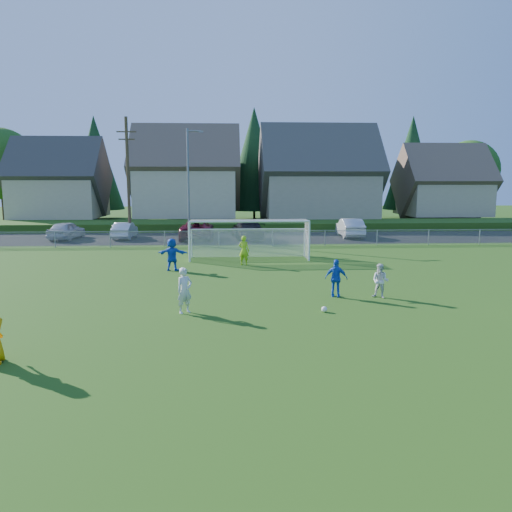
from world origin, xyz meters
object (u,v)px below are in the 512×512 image
(player_white_b, at_px, (380,281))
(player_blue_a, at_px, (336,278))
(player_white_a, at_px, (185,290))
(car_b, at_px, (125,230))
(soccer_ball, at_px, (324,309))
(car_d, at_px, (248,230))
(soccer_goal, at_px, (249,233))
(car_f, at_px, (350,228))
(car_c, at_px, (197,229))
(player_blue_b, at_px, (172,254))
(car_a, at_px, (66,230))
(goalkeeper, at_px, (244,250))

(player_white_b, xyz_separation_m, player_blue_a, (-1.81, 0.29, 0.08))
(player_white_a, height_order, car_b, player_white_a)
(soccer_ball, bearing_deg, player_white_b, 37.58)
(car_b, xyz_separation_m, car_d, (10.39, -1.20, 0.12))
(car_b, bearing_deg, soccer_goal, 131.82)
(player_white_a, relative_size, car_f, 0.35)
(soccer_ball, bearing_deg, car_d, 94.83)
(car_c, distance_m, car_d, 4.25)
(player_white_b, xyz_separation_m, car_d, (-4.76, 21.25, 0.08))
(soccer_goal, bearing_deg, soccer_ball, -79.99)
(soccer_goal, bearing_deg, player_white_a, -102.87)
(player_blue_b, relative_size, car_a, 0.40)
(car_b, distance_m, car_d, 10.46)
(soccer_goal, bearing_deg, player_blue_b, -138.22)
(player_blue_a, xyz_separation_m, goalkeeper, (-3.65, 8.25, 0.06))
(car_a, relative_size, car_f, 0.90)
(soccer_ball, height_order, goalkeeper, goalkeeper)
(player_blue_a, height_order, goalkeeper, goalkeeper)
(player_blue_b, xyz_separation_m, car_b, (-5.69, 15.48, -0.21))
(player_white_b, bearing_deg, car_f, 112.85)
(player_white_b, height_order, car_b, player_white_b)
(soccer_ball, height_order, player_blue_a, player_blue_a)
(soccer_ball, bearing_deg, player_blue_b, 126.19)
(car_a, distance_m, car_d, 15.17)
(player_blue_a, height_order, car_d, player_blue_a)
(player_blue_a, bearing_deg, car_c, -53.61)
(player_blue_a, bearing_deg, car_f, -87.41)
(player_white_b, xyz_separation_m, soccer_goal, (-5.08, 10.88, 0.90))
(soccer_ball, relative_size, car_d, 0.04)
(soccer_ball, xyz_separation_m, soccer_goal, (-2.30, 13.03, 1.52))
(player_blue_b, xyz_separation_m, car_f, (13.66, 15.48, -0.09))
(player_white_a, relative_size, car_c, 0.29)
(car_a, xyz_separation_m, soccer_goal, (14.82, -11.23, 0.87))
(player_blue_a, bearing_deg, goalkeeper, -48.31)
(player_blue_a, distance_m, car_d, 21.16)
(car_f, bearing_deg, player_blue_b, 50.59)
(car_a, relative_size, car_d, 0.80)
(player_white_a, bearing_deg, car_b, 69.39)
(player_white_b, height_order, player_blue_a, player_blue_a)
(car_c, bearing_deg, car_d, 174.06)
(goalkeeper, height_order, car_f, goalkeeper)
(goalkeeper, relative_size, car_c, 0.29)
(goalkeeper, bearing_deg, soccer_goal, -75.19)
(player_blue_a, relative_size, player_blue_b, 0.90)
(soccer_ball, xyz_separation_m, player_white_b, (2.78, 2.14, 0.62))
(player_white_b, bearing_deg, player_white_a, -132.79)
(soccer_ball, height_order, player_blue_b, player_blue_b)
(player_white_a, distance_m, car_a, 26.86)
(soccer_ball, xyz_separation_m, car_d, (-1.98, 23.39, 0.69))
(player_blue_a, bearing_deg, car_d, -64.21)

